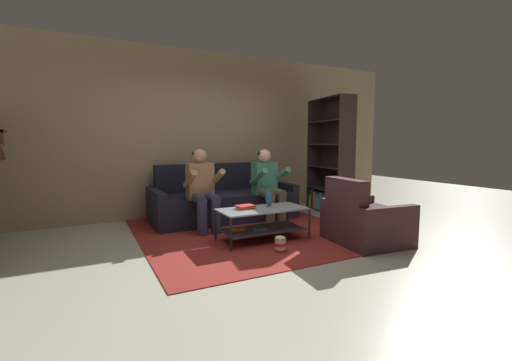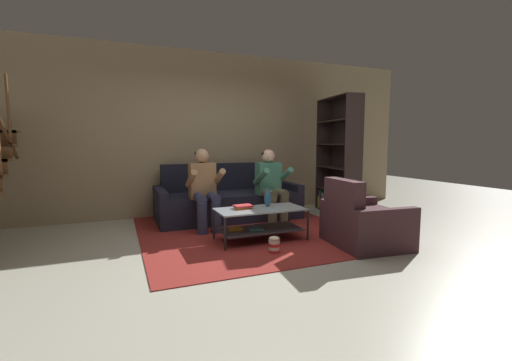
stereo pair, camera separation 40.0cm
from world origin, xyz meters
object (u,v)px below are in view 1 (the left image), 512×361
person_seated_left (202,186)px  coffee_table (262,219)px  bookshelf (330,166)px  popcorn_tub (280,244)px  couch (223,202)px  person_seated_right (268,183)px  vase (269,198)px  armchair (364,221)px  book_stack (245,207)px

person_seated_left → coffee_table: (0.53, -0.85, -0.37)m
person_seated_left → bookshelf: bookshelf is taller
popcorn_tub → person_seated_left: bearing=109.5°
couch → person_seated_left: person_seated_left is taller
person_seated_right → coffee_table: size_ratio=1.02×
coffee_table → vase: (0.16, 0.11, 0.26)m
person_seated_right → armchair: bearing=-70.0°
person_seated_left → armchair: size_ratio=1.22×
bookshelf → popcorn_tub: bearing=-141.1°
couch → person_seated_left: 0.88m
book_stack → person_seated_left: bearing=113.4°
vase → popcorn_tub: bearing=-107.6°
vase → book_stack: (-0.37, -0.03, -0.09)m
armchair → popcorn_tub: size_ratio=4.96×
person_seated_left → book_stack: size_ratio=4.76×
couch → book_stack: size_ratio=9.39×
couch → person_seated_right: size_ratio=2.00×
bookshelf → armchair: size_ratio=2.14×
person_seated_left → popcorn_tub: 1.58m
book_stack → bookshelf: size_ratio=0.12×
coffee_table → popcorn_tub: (-0.04, -0.54, -0.19)m
person_seated_left → book_stack: (0.33, -0.76, -0.21)m
armchair → vase: bearing=139.6°
coffee_table → popcorn_tub: coffee_table is taller
person_seated_right → armchair: (0.56, -1.55, -0.37)m
couch → coffee_table: couch is taller
couch → vase: size_ratio=9.80×
coffee_table → book_stack: (-0.20, 0.09, 0.17)m
bookshelf → popcorn_tub: size_ratio=10.62×
coffee_table → vase: 0.32m
couch → coffee_table: 1.43m
person_seated_right → armchair: person_seated_right is taller
couch → book_stack: couch is taller
book_stack → armchair: bearing=-30.7°
armchair → person_seated_right: bearing=110.0°
coffee_table → popcorn_tub: bearing=-94.6°
person_seated_left → armchair: (1.66, -1.55, -0.38)m
coffee_table → book_stack: book_stack is taller
book_stack → armchair: armchair is taller
bookshelf → armchair: (-0.94, -1.86, -0.57)m
couch → person_seated_right: bearing=-47.0°
vase → book_stack: 0.38m
book_stack → person_seated_right: bearing=45.0°
person_seated_right → vase: size_ratio=4.89×
coffee_table → bookshelf: bookshelf is taller
person_seated_left → couch: bearing=47.0°
book_stack → bookshelf: (2.26, 1.07, 0.40)m
book_stack → vase: bearing=4.2°
person_seated_right → book_stack: person_seated_right is taller
person_seated_right → vase: bearing=-118.1°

